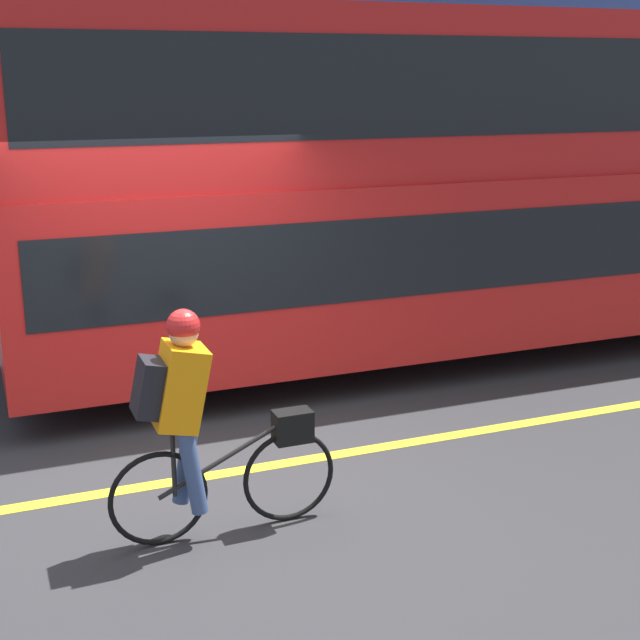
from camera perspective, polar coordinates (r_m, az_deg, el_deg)
ground_plane at (r=6.98m, az=-7.73°, el=-10.10°), size 80.00×80.00×0.00m
road_center_line at (r=7.01m, az=-7.80°, el=-9.96°), size 50.00×0.14×0.01m
sidewalk_curb at (r=12.43m, az=-14.42°, el=1.39°), size 60.00×1.84×0.14m
building_facade at (r=13.14m, az=-16.00°, el=15.45°), size 60.00×0.30×6.23m
bus at (r=9.82m, az=8.94°, el=9.50°), size 9.65×2.47×3.59m
cyclist_on_bike at (r=5.84m, az=-7.81°, el=-6.16°), size 1.56×0.32×1.59m
trash_bin at (r=12.44m, az=-8.85°, el=3.93°), size 0.52×0.52×0.80m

